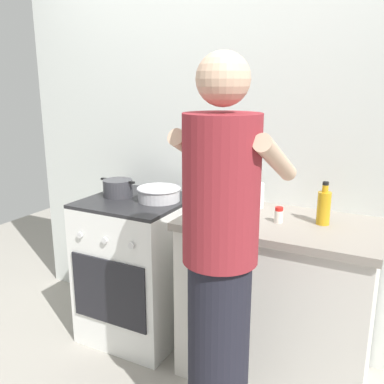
{
  "coord_description": "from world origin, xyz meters",
  "views": [
    {
      "loc": [
        1.09,
        -1.89,
        1.59
      ],
      "look_at": [
        0.05,
        0.12,
        1.0
      ],
      "focal_mm": 39.45,
      "sensor_mm": 36.0,
      "label": 1
    }
  ],
  "objects_px": {
    "mixing_bowl": "(159,193)",
    "person": "(220,269)",
    "stove_range": "(138,268)",
    "pot": "(118,188)",
    "oil_bottle": "(324,207)",
    "spice_bottle": "(279,215)",
    "utensil_crock": "(255,191)"
  },
  "relations": [
    {
      "from": "stove_range",
      "to": "pot",
      "type": "xyz_separation_m",
      "value": [
        -0.14,
        0.01,
        0.5
      ]
    },
    {
      "from": "pot",
      "to": "utensil_crock",
      "type": "distance_m",
      "value": 0.86
    },
    {
      "from": "pot",
      "to": "person",
      "type": "xyz_separation_m",
      "value": [
        0.96,
        -0.6,
        -0.09
      ]
    },
    {
      "from": "spice_bottle",
      "to": "oil_bottle",
      "type": "height_order",
      "value": "oil_bottle"
    },
    {
      "from": "mixing_bowl",
      "to": "utensil_crock",
      "type": "xyz_separation_m",
      "value": [
        0.56,
        0.13,
        0.05
      ]
    },
    {
      "from": "pot",
      "to": "utensil_crock",
      "type": "height_order",
      "value": "utensil_crock"
    },
    {
      "from": "spice_bottle",
      "to": "oil_bottle",
      "type": "relative_size",
      "value": 0.37
    },
    {
      "from": "stove_range",
      "to": "person",
      "type": "distance_m",
      "value": 1.09
    },
    {
      "from": "utensil_crock",
      "to": "spice_bottle",
      "type": "bearing_deg",
      "value": -45.79
    },
    {
      "from": "utensil_crock",
      "to": "pot",
      "type": "bearing_deg",
      "value": -168.96
    },
    {
      "from": "stove_range",
      "to": "spice_bottle",
      "type": "relative_size",
      "value": 11.15
    },
    {
      "from": "stove_range",
      "to": "utensil_crock",
      "type": "relative_size",
      "value": 2.91
    },
    {
      "from": "stove_range",
      "to": "mixing_bowl",
      "type": "bearing_deg",
      "value": 16.24
    },
    {
      "from": "pot",
      "to": "person",
      "type": "relative_size",
      "value": 0.15
    },
    {
      "from": "oil_bottle",
      "to": "person",
      "type": "bearing_deg",
      "value": -113.31
    },
    {
      "from": "mixing_bowl",
      "to": "person",
      "type": "distance_m",
      "value": 0.94
    },
    {
      "from": "stove_range",
      "to": "oil_bottle",
      "type": "bearing_deg",
      "value": 2.46
    },
    {
      "from": "person",
      "to": "mixing_bowl",
      "type": "bearing_deg",
      "value": 137.08
    },
    {
      "from": "oil_bottle",
      "to": "person",
      "type": "xyz_separation_m",
      "value": [
        -0.28,
        -0.64,
        -0.13
      ]
    },
    {
      "from": "mixing_bowl",
      "to": "utensil_crock",
      "type": "distance_m",
      "value": 0.58
    },
    {
      "from": "stove_range",
      "to": "pot",
      "type": "relative_size",
      "value": 3.62
    },
    {
      "from": "mixing_bowl",
      "to": "oil_bottle",
      "type": "relative_size",
      "value": 1.22
    },
    {
      "from": "oil_bottle",
      "to": "stove_range",
      "type": "bearing_deg",
      "value": -177.54
    },
    {
      "from": "mixing_bowl",
      "to": "oil_bottle",
      "type": "bearing_deg",
      "value": 0.39
    },
    {
      "from": "person",
      "to": "spice_bottle",
      "type": "bearing_deg",
      "value": 82.62
    },
    {
      "from": "pot",
      "to": "stove_range",
      "type": "bearing_deg",
      "value": -4.1
    },
    {
      "from": "utensil_crock",
      "to": "oil_bottle",
      "type": "height_order",
      "value": "utensil_crock"
    },
    {
      "from": "spice_bottle",
      "to": "oil_bottle",
      "type": "bearing_deg",
      "value": 20.67
    },
    {
      "from": "stove_range",
      "to": "mixing_bowl",
      "type": "relative_size",
      "value": 3.38
    },
    {
      "from": "mixing_bowl",
      "to": "pot",
      "type": "bearing_deg",
      "value": -173.73
    },
    {
      "from": "spice_bottle",
      "to": "person",
      "type": "relative_size",
      "value": 0.05
    },
    {
      "from": "pot",
      "to": "oil_bottle",
      "type": "relative_size",
      "value": 1.14
    }
  ]
}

